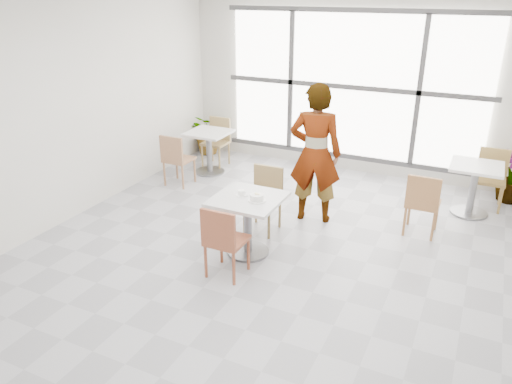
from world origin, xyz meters
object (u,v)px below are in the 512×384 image
at_px(chair_near, 223,238).
at_px(person, 315,154).
at_px(oatmeal_bowl, 257,197).
at_px(bg_chair_right_near, 423,201).
at_px(bg_chair_right_far, 491,174).
at_px(bg_table_right, 474,183).
at_px(bg_chair_left_near, 176,157).
at_px(bg_chair_left_far, 217,138).
at_px(plant_right, 512,176).
at_px(chair_far, 265,194).
at_px(coffee_cup, 241,193).
at_px(main_table, 248,215).
at_px(bg_table_left, 209,146).
at_px(plant_left, 209,134).

relative_size(chair_near, person, 0.45).
height_order(chair_near, oatmeal_bowl, chair_near).
bearing_deg(bg_chair_right_near, chair_near, 47.49).
bearing_deg(bg_chair_right_far, bg_table_right, -115.87).
relative_size(bg_chair_right_near, bg_chair_right_far, 1.00).
distance_m(bg_table_right, bg_chair_left_near, 4.56).
height_order(bg_chair_left_far, plant_right, bg_chair_left_far).
bearing_deg(chair_far, person, 48.67).
relative_size(oatmeal_bowl, bg_table_right, 0.28).
xyz_separation_m(coffee_cup, person, (0.49, 1.24, 0.19)).
height_order(main_table, bg_chair_left_far, bg_chair_left_far).
distance_m(bg_chair_left_far, plant_right, 4.91).
bearing_deg(plant_right, coffee_cup, -133.82).
relative_size(bg_table_left, plant_right, 0.92).
bearing_deg(coffee_cup, bg_chair_right_near, 35.34).
relative_size(chair_far, bg_table_left, 1.16).
bearing_deg(bg_chair_left_near, coffee_cup, 143.44).
distance_m(oatmeal_bowl, bg_table_left, 3.07).
bearing_deg(bg_chair_left_near, person, 175.12).
distance_m(oatmeal_bowl, bg_chair_left_near, 2.69).
bearing_deg(main_table, plant_left, 127.50).
distance_m(bg_table_left, plant_right, 4.89).
height_order(bg_chair_right_near, plant_left, bg_chair_right_near).
bearing_deg(bg_chair_left_far, oatmeal_bowl, -52.33).
xyz_separation_m(chair_far, bg_chair_left_far, (-1.87, 1.98, 0.00)).
relative_size(bg_table_left, bg_chair_left_far, 0.86).
height_order(bg_chair_right_near, bg_chair_right_far, same).
bearing_deg(coffee_cup, bg_table_right, 43.74).
bearing_deg(bg_chair_left_far, bg_table_left, -79.32).
distance_m(chair_far, oatmeal_bowl, 0.84).
distance_m(bg_chair_left_near, bg_chair_right_near, 3.90).
distance_m(main_table, bg_chair_right_near, 2.31).
bearing_deg(plant_left, chair_far, -46.49).
relative_size(person, bg_table_right, 2.59).
distance_m(person, bg_chair_right_near, 1.53).
bearing_deg(plant_right, main_table, -132.64).
distance_m(main_table, bg_chair_right_far, 3.87).
distance_m(oatmeal_bowl, bg_table_right, 3.36).
height_order(chair_far, oatmeal_bowl, chair_far).
relative_size(chair_near, bg_chair_right_far, 1.00).
bearing_deg(chair_far, bg_chair_left_near, 158.57).
xyz_separation_m(bg_table_right, bg_chair_left_far, (-4.38, 0.27, 0.01)).
height_order(main_table, bg_chair_right_far, bg_chair_right_far).
height_order(person, bg_chair_right_far, person).
bearing_deg(chair_far, coffee_cup, -89.88).
bearing_deg(bg_table_right, bg_chair_right_far, 64.13).
distance_m(bg_table_right, plant_left, 4.89).
height_order(person, plant_right, person).
relative_size(main_table, bg_table_right, 1.07).
relative_size(chair_near, bg_chair_left_near, 1.00).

